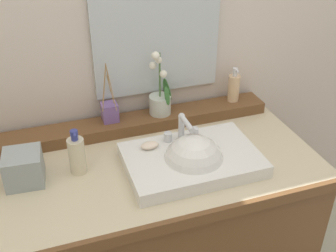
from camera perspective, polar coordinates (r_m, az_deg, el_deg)
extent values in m
cube|color=beige|center=(1.77, -6.54, 14.20)|extent=(3.02, 0.20, 2.59)
cube|color=brown|center=(1.89, -1.75, -16.11)|extent=(1.23, 0.63, 0.84)
cube|color=beige|center=(1.59, -2.00, -5.36)|extent=(1.25, 0.66, 0.04)
cube|color=brown|center=(1.36, 2.19, -13.24)|extent=(1.25, 0.02, 0.04)
cube|color=brown|center=(1.77, -4.43, 0.41)|extent=(1.18, 0.13, 0.05)
cube|color=white|center=(1.54, 3.32, -4.72)|extent=(0.50, 0.33, 0.05)
sphere|color=white|center=(1.54, 3.54, -5.33)|extent=(0.23, 0.23, 0.23)
cylinder|color=silver|center=(1.59, 1.87, -0.20)|extent=(0.02, 0.02, 0.10)
cylinder|color=silver|center=(1.52, 2.62, 0.38)|extent=(0.02, 0.11, 0.02)
sphere|color=silver|center=(1.56, 1.90, 1.36)|extent=(0.03, 0.03, 0.03)
cylinder|color=silver|center=(1.59, -0.01, -1.51)|extent=(0.03, 0.03, 0.04)
cylinder|color=silver|center=(1.62, 3.67, -0.83)|extent=(0.03, 0.03, 0.04)
ellipsoid|color=beige|center=(1.55, -2.55, -2.69)|extent=(0.07, 0.04, 0.02)
cylinder|color=silver|center=(1.77, -1.10, 2.98)|extent=(0.09, 0.09, 0.08)
cylinder|color=tan|center=(1.75, -1.12, 3.98)|extent=(0.08, 0.08, 0.01)
cylinder|color=#476B38|center=(1.71, -1.15, 7.06)|extent=(0.01, 0.01, 0.20)
ellipsoid|color=#387033|center=(1.79, -0.28, 5.25)|extent=(0.04, 0.04, 0.10)
ellipsoid|color=#387033|center=(1.72, -0.12, 4.18)|extent=(0.04, 0.04, 0.08)
ellipsoid|color=#387033|center=(1.76, 0.19, 4.77)|extent=(0.03, 0.03, 0.08)
sphere|color=white|center=(1.70, -0.65, 7.25)|extent=(0.03, 0.03, 0.03)
sphere|color=white|center=(1.70, -2.12, 8.37)|extent=(0.03, 0.03, 0.03)
sphere|color=white|center=(1.68, -1.34, 9.15)|extent=(0.03, 0.03, 0.03)
sphere|color=white|center=(1.64, -1.73, 9.72)|extent=(0.03, 0.03, 0.03)
cylinder|color=#DCB689|center=(1.89, 9.09, 5.19)|extent=(0.05, 0.05, 0.12)
cylinder|color=silver|center=(1.86, 9.26, 7.13)|extent=(0.02, 0.02, 0.02)
cylinder|color=silver|center=(1.85, 9.31, 7.66)|extent=(0.02, 0.02, 0.02)
cylinder|color=silver|center=(1.84, 9.53, 7.60)|extent=(0.01, 0.03, 0.01)
cube|color=#755799|center=(1.73, -8.08, 1.92)|extent=(0.07, 0.07, 0.08)
cylinder|color=#9E7A4C|center=(1.69, -7.95, 4.90)|extent=(0.03, 0.00, 0.14)
cylinder|color=#9E7A4C|center=(1.71, -8.19, 5.98)|extent=(0.03, 0.06, 0.19)
cylinder|color=#9E7A4C|center=(1.68, -8.87, 5.62)|extent=(0.03, 0.02, 0.19)
cylinder|color=#9E7A4C|center=(1.66, -8.83, 5.05)|extent=(0.04, 0.04, 0.18)
cylinder|color=#9E7A4C|center=(1.66, -7.86, 5.21)|extent=(0.02, 0.05, 0.18)
cylinder|color=beige|center=(1.52, -12.49, -4.06)|extent=(0.06, 0.06, 0.14)
cylinder|color=navy|center=(1.48, -12.83, -1.58)|extent=(0.02, 0.02, 0.02)
cylinder|color=navy|center=(1.47, -12.92, -0.96)|extent=(0.03, 0.03, 0.02)
cylinder|color=navy|center=(1.45, -12.85, -1.16)|extent=(0.01, 0.03, 0.01)
cube|color=#919C9C|center=(1.53, -19.37, -5.48)|extent=(0.14, 0.14, 0.12)
cube|color=silver|center=(1.69, -1.56, 14.91)|extent=(0.54, 0.02, 0.65)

